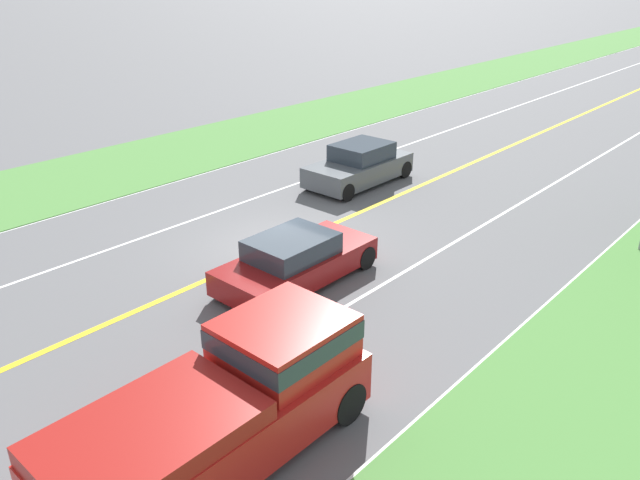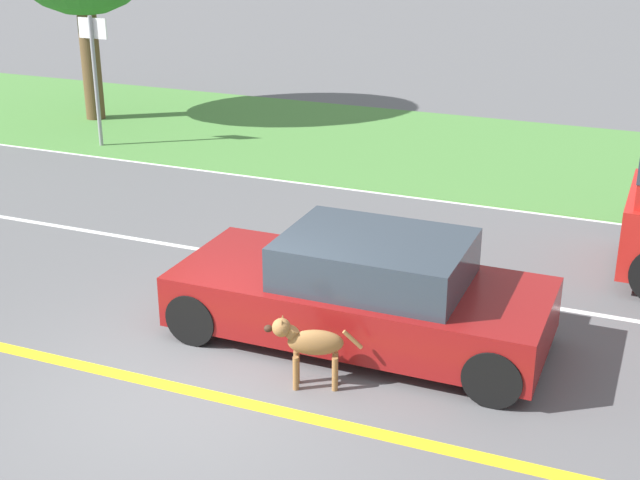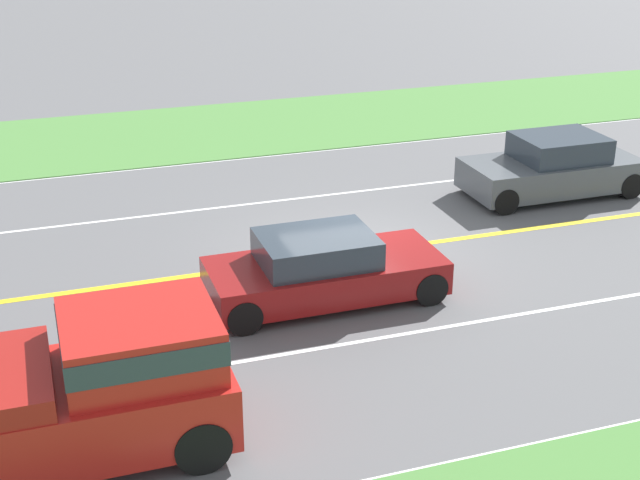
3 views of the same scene
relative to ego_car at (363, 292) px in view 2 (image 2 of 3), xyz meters
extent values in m
plane|color=#5B5B5E|center=(-1.78, 1.24, -0.61)|extent=(400.00, 400.00, 0.00)
cube|color=yellow|center=(-1.78, 1.24, -0.60)|extent=(0.18, 160.00, 0.01)
cube|color=white|center=(5.22, 1.24, -0.60)|extent=(0.14, 160.00, 0.01)
cube|color=white|center=(1.72, 1.24, -0.60)|extent=(0.10, 160.00, 0.01)
cube|color=#4C843D|center=(8.22, 1.24, -0.59)|extent=(6.00, 160.00, 0.03)
cube|color=maroon|center=(0.00, 0.04, -0.13)|extent=(1.80, 4.31, 0.61)
cube|color=#2D3842|center=(0.00, -0.13, 0.43)|extent=(1.55, 2.07, 0.51)
cylinder|color=black|center=(0.81, 1.79, -0.29)|extent=(0.22, 0.63, 0.63)
cylinder|color=black|center=(0.81, -1.70, -0.29)|extent=(0.22, 0.63, 0.63)
cylinder|color=black|center=(-0.81, 1.79, -0.29)|extent=(0.22, 0.63, 0.63)
cylinder|color=black|center=(-0.81, -1.70, -0.29)|extent=(0.22, 0.63, 0.63)
ellipsoid|color=olive|center=(-1.20, 0.10, -0.08)|extent=(0.38, 0.62, 0.28)
cylinder|color=olive|center=(-1.20, 0.31, -0.41)|extent=(0.06, 0.06, 0.39)
cylinder|color=olive|center=(-1.06, -0.07, -0.41)|extent=(0.06, 0.06, 0.39)
cylinder|color=olive|center=(-1.33, 0.27, -0.41)|extent=(0.06, 0.06, 0.39)
cylinder|color=olive|center=(-1.19, -0.12, -0.41)|extent=(0.06, 0.06, 0.39)
cylinder|color=olive|center=(-1.28, 0.33, 0.03)|extent=(0.17, 0.19, 0.16)
sphere|color=olive|center=(-1.32, 0.43, 0.09)|extent=(0.26, 0.26, 0.20)
ellipsoid|color=#331E14|center=(-1.36, 0.56, 0.07)|extent=(0.12, 0.12, 0.08)
cone|color=brown|center=(-1.26, 0.44, 0.16)|extent=(0.08, 0.08, 0.09)
cone|color=brown|center=(-1.37, 0.40, 0.16)|extent=(0.08, 0.08, 0.09)
cylinder|color=olive|center=(-1.06, -0.27, -0.04)|extent=(0.12, 0.22, 0.22)
cylinder|color=brown|center=(7.75, 9.31, 0.88)|extent=(0.43, 0.43, 2.98)
cylinder|color=gray|center=(5.87, 7.82, 0.71)|extent=(0.08, 0.08, 2.63)
cube|color=white|center=(5.92, 7.82, 1.78)|extent=(0.03, 0.64, 0.40)
camera|label=1|loc=(9.75, -9.98, 6.81)|focal=35.00mm
camera|label=2|loc=(-8.79, -3.09, 4.32)|focal=50.00mm
camera|label=3|loc=(13.99, -4.78, 6.85)|focal=50.00mm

